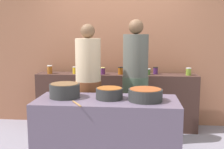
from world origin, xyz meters
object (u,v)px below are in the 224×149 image
object	(u,v)px
preserve_jar_1	(75,70)
cooking_pot_center	(109,93)
preserve_jar_0	(50,69)
preserve_jar_9	(156,71)
cooking_pot_right	(145,95)
preserve_jar_4	(103,71)
preserve_jar_5	(120,71)
cook_in_cap	(135,88)
preserve_jar_10	(188,72)
cooking_pot_left	(65,91)
preserve_jar_3	(96,70)
preserve_jar_6	(128,71)
preserve_jar_8	(148,72)
preserve_jar_7	(135,71)
cook_with_tongs	(88,93)
wooden_spoon	(77,104)
preserve_jar_2	(82,70)

from	to	relation	value
preserve_jar_1	cooking_pot_center	distance (m)	1.52
preserve_jar_0	preserve_jar_9	size ratio (longest dim) A/B	1.19
cooking_pot_right	preserve_jar_4	bearing A→B (deg)	116.36
preserve_jar_0	preserve_jar_5	bearing A→B (deg)	1.32
preserve_jar_1	cook_in_cap	distance (m)	1.18
preserve_jar_0	cooking_pot_right	xyz separation A→B (m)	(1.58, -1.36, -0.10)
preserve_jar_10	cooking_pot_right	size ratio (longest dim) A/B	0.31
preserve_jar_4	cooking_pot_left	bearing A→B (deg)	-103.00
preserve_jar_9	cooking_pot_left	size ratio (longest dim) A/B	0.32
preserve_jar_3	preserve_jar_4	distance (m)	0.13
cooking_pot_center	cooking_pot_right	size ratio (longest dim) A/B	0.81
preserve_jar_6	cooking_pot_left	size ratio (longest dim) A/B	0.34
cooking_pot_left	cooking_pot_center	world-z (taller)	cooking_pot_left
preserve_jar_8	preserve_jar_10	size ratio (longest dim) A/B	0.86
preserve_jar_8	preserve_jar_5	bearing A→B (deg)	178.55
preserve_jar_9	preserve_jar_10	world-z (taller)	preserve_jar_10
preserve_jar_9	cook_in_cap	xyz separation A→B (m)	(-0.33, -0.63, -0.18)
cooking_pot_center	preserve_jar_7	bearing A→B (deg)	78.39
preserve_jar_10	cook_with_tongs	bearing A→B (deg)	-152.55
preserve_jar_4	wooden_spoon	distance (m)	1.63
preserve_jar_5	cook_with_tongs	xyz separation A→B (m)	(-0.40, -0.78, -0.21)
preserve_jar_9	preserve_jar_3	bearing A→B (deg)	-177.47
preserve_jar_2	preserve_jar_7	distance (m)	0.91
preserve_jar_1	preserve_jar_5	world-z (taller)	preserve_jar_5
preserve_jar_7	preserve_jar_3	bearing A→B (deg)	-177.88
preserve_jar_6	wooden_spoon	xyz separation A→B (m)	(-0.51, -1.63, -0.15)
preserve_jar_1	preserve_jar_10	distance (m)	1.88
preserve_jar_2	cooking_pot_center	xyz separation A→B (m)	(0.62, -1.40, -0.09)
preserve_jar_10	wooden_spoon	size ratio (longest dim) A/B	0.47
preserve_jar_8	wooden_spoon	bearing A→B (deg)	-117.26
preserve_jar_1	preserve_jar_8	xyz separation A→B (m)	(1.23, -0.01, -0.01)
preserve_jar_4	preserve_jar_1	bearing A→B (deg)	178.39
preserve_jar_3	preserve_jar_0	bearing A→B (deg)	-174.58
cooking_pot_center	cook_with_tongs	distance (m)	0.67
preserve_jar_4	cooking_pot_left	world-z (taller)	preserve_jar_4
preserve_jar_3	preserve_jar_6	size ratio (longest dim) A/B	1.04
preserve_jar_4	wooden_spoon	bearing A→B (deg)	-92.83
preserve_jar_4	preserve_jar_10	distance (m)	1.41
preserve_jar_3	preserve_jar_8	bearing A→B (deg)	-3.87
preserve_jar_5	preserve_jar_9	bearing A→B (deg)	8.87
cook_with_tongs	cook_in_cap	bearing A→B (deg)	19.54
preserve_jar_0	preserve_jar_3	bearing A→B (deg)	5.42
preserve_jar_3	cooking_pot_center	size ratio (longest dim) A/B	0.41
preserve_jar_2	cooking_pot_left	bearing A→B (deg)	-87.00
preserve_jar_2	preserve_jar_4	size ratio (longest dim) A/B	0.98
cooking_pot_right	cook_with_tongs	xyz separation A→B (m)	(-0.78, 0.61, -0.12)
preserve_jar_0	preserve_jar_5	size ratio (longest dim) A/B	1.13
preserve_jar_3	preserve_jar_8	world-z (taller)	preserve_jar_3
preserve_jar_7	cook_in_cap	world-z (taller)	cook_in_cap
preserve_jar_5	cooking_pot_right	size ratio (longest dim) A/B	0.32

